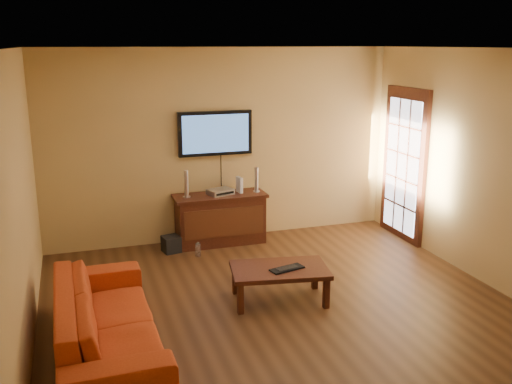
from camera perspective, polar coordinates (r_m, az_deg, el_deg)
name	(u,v)px	position (r m, az deg, el deg)	size (l,w,h in m)	color
ground_plane	(284,309)	(6.20, 2.84, -11.65)	(5.00, 5.00, 0.00)	#3C2310
room_walls	(266,143)	(6.24, 0.98, 4.88)	(5.00, 5.00, 5.00)	tan
french_door	(404,166)	(8.38, 14.57, 2.50)	(0.07, 1.02, 2.22)	#33140B
media_console	(220,219)	(8.03, -3.59, -2.68)	(1.29, 0.49, 0.71)	#33140B
television	(215,133)	(7.96, -4.10, 5.87)	(1.05, 0.08, 0.62)	black
coffee_table	(280,272)	(6.26, 2.37, -8.00)	(1.13, 0.79, 0.38)	#33140B
sofa	(106,311)	(5.37, -14.76, -11.40)	(2.21, 0.65, 0.86)	#B23913
speaker_left	(186,185)	(7.80, -6.98, 0.70)	(0.10, 0.10, 0.38)	silver
speaker_right	(256,181)	(8.04, 0.04, 1.15)	(0.10, 0.10, 0.35)	silver
av_receiver	(220,192)	(7.94, -3.59, 0.03)	(0.33, 0.24, 0.08)	silver
game_console	(239,185)	(8.02, -1.68, 0.74)	(0.04, 0.16, 0.22)	white
subwoofer	(171,244)	(7.83, -8.47, -5.17)	(0.22, 0.22, 0.22)	black
bottle	(198,250)	(7.63, -5.83, -5.76)	(0.07, 0.07, 0.20)	white
keyboard	(287,269)	(6.20, 3.11, -7.65)	(0.40, 0.23, 0.02)	black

